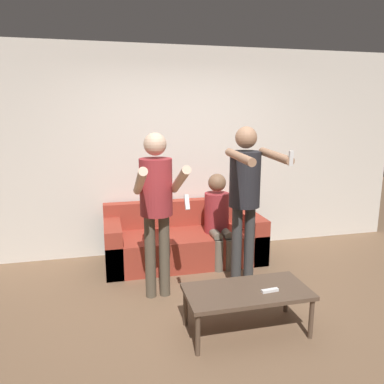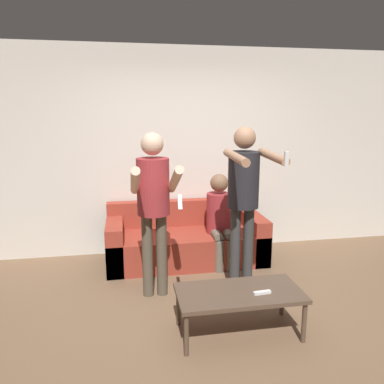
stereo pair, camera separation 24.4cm
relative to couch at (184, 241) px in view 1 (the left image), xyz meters
The scene contains 8 objects.
ground_plane 1.46m from the couch, 87.92° to the right, with size 14.00×14.00×0.00m, color brown.
wall_back 1.18m from the couch, 83.23° to the left, with size 6.40×0.06×2.70m.
couch is the anchor object (origin of this frame).
person_standing_left 1.28m from the couch, 117.55° to the right, with size 0.44×0.77×1.69m.
person_standing_right 1.31m from the couch, 62.43° to the right, with size 0.44×0.79×1.73m.
person_seated 0.56m from the couch, 22.07° to the right, with size 0.31×0.53×1.13m.
coffee_table 1.70m from the couch, 83.73° to the right, with size 1.06×0.52×0.39m.
remote_on_table 1.81m from the couch, 78.59° to the right, with size 0.15×0.05×0.02m.
Camera 1 is at (-1.01, -3.00, 1.88)m, focal length 35.00 mm.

